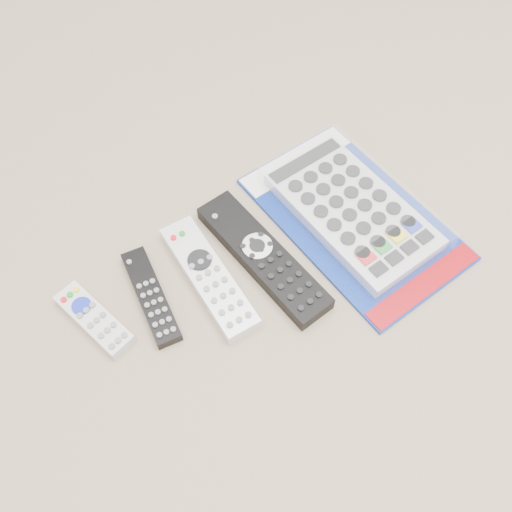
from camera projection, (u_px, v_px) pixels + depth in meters
remote_small_grey at (94, 319)px, 0.79m from camera, size 0.06×0.14×0.02m
remote_slim_black at (151, 297)px, 0.81m from camera, size 0.07×0.16×0.02m
remote_silver_dvd at (209, 277)px, 0.83m from camera, size 0.07×0.21×0.02m
remote_large_black at (263, 257)px, 0.84m from camera, size 0.07×0.25×0.03m
jumbo_remote_packaged at (353, 210)px, 0.88m from camera, size 0.21×0.34×0.05m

